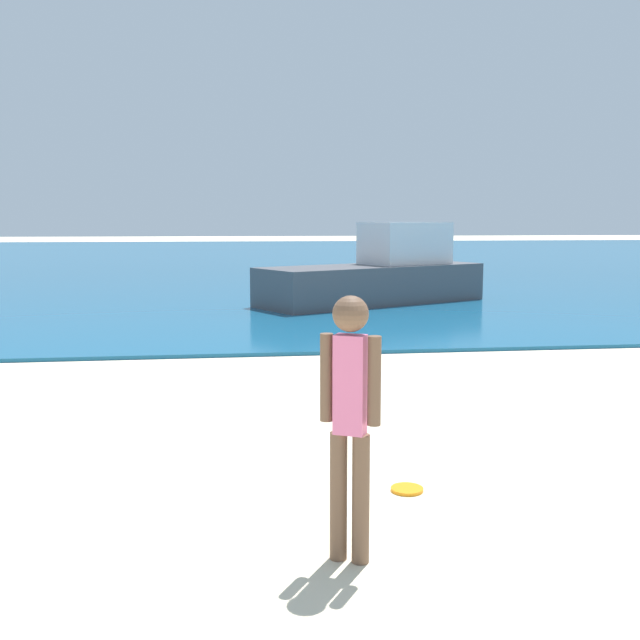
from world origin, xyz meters
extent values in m
cube|color=#14567F|center=(0.00, 44.49, 0.03)|extent=(160.00, 60.00, 0.06)
cylinder|color=brown|center=(-0.45, 7.81, 0.39)|extent=(0.10, 0.10, 0.78)
cylinder|color=brown|center=(-0.33, 7.75, 0.39)|extent=(0.10, 0.10, 0.78)
cube|color=pink|center=(-0.39, 7.78, 1.07)|extent=(0.21, 0.18, 0.58)
sphere|color=brown|center=(-0.39, 7.78, 1.48)|extent=(0.21, 0.21, 0.21)
cylinder|color=brown|center=(-0.52, 7.85, 1.10)|extent=(0.08, 0.08, 0.52)
cylinder|color=brown|center=(-0.26, 7.72, 1.10)|extent=(0.08, 0.08, 0.52)
cylinder|color=orange|center=(0.23, 8.85, 0.01)|extent=(0.24, 0.24, 0.03)
cube|color=#4C4C51|center=(2.40, 20.84, 0.51)|extent=(5.80, 4.16, 0.90)
cube|color=silver|center=(3.29, 21.30, 1.46)|extent=(2.37, 2.04, 1.01)
camera|label=1|loc=(-1.11, 3.67, 2.00)|focal=41.62mm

